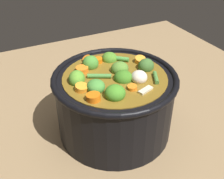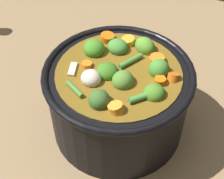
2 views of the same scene
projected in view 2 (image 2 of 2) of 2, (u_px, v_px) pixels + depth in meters
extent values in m
plane|color=#8C704C|center=(118.00, 124.00, 0.70)|extent=(1.10, 1.10, 0.00)
cylinder|color=black|center=(118.00, 101.00, 0.65)|extent=(0.26, 0.26, 0.14)
torus|color=black|center=(119.00, 73.00, 0.59)|extent=(0.27, 0.27, 0.01)
cylinder|color=brown|center=(118.00, 99.00, 0.64)|extent=(0.22, 0.22, 0.14)
ellipsoid|color=#3C662B|center=(101.00, 100.00, 0.54)|extent=(0.04, 0.04, 0.03)
ellipsoid|color=#3D7820|center=(107.00, 72.00, 0.59)|extent=(0.05, 0.05, 0.03)
ellipsoid|color=#5A972D|center=(145.00, 46.00, 0.63)|extent=(0.05, 0.05, 0.03)
ellipsoid|color=#4D8427|center=(154.00, 93.00, 0.56)|extent=(0.05, 0.05, 0.03)
ellipsoid|color=#478D37|center=(118.00, 47.00, 0.63)|extent=(0.04, 0.04, 0.03)
ellipsoid|color=#488B31|center=(159.00, 69.00, 0.59)|extent=(0.05, 0.05, 0.03)
ellipsoid|color=#54832F|center=(123.00, 80.00, 0.57)|extent=(0.04, 0.04, 0.03)
ellipsoid|color=#448925|center=(94.00, 48.00, 0.63)|extent=(0.05, 0.05, 0.03)
cylinder|color=orange|center=(160.00, 82.00, 0.57)|extent=(0.02, 0.02, 0.02)
cylinder|color=orange|center=(128.00, 42.00, 0.65)|extent=(0.04, 0.04, 0.02)
cylinder|color=orange|center=(87.00, 65.00, 0.60)|extent=(0.02, 0.02, 0.01)
cylinder|color=orange|center=(116.00, 109.00, 0.53)|extent=(0.03, 0.03, 0.02)
cylinder|color=orange|center=(173.00, 78.00, 0.58)|extent=(0.03, 0.02, 0.02)
cylinder|color=orange|center=(157.00, 60.00, 0.61)|extent=(0.04, 0.04, 0.02)
cylinder|color=orange|center=(107.00, 39.00, 0.65)|extent=(0.04, 0.04, 0.02)
ellipsoid|color=beige|center=(91.00, 78.00, 0.57)|extent=(0.04, 0.04, 0.03)
cylinder|color=#48853A|center=(131.00, 61.00, 0.61)|extent=(0.05, 0.03, 0.01)
cylinder|color=#48933C|center=(138.00, 98.00, 0.54)|extent=(0.03, 0.03, 0.01)
cylinder|color=#4B7F35|center=(75.00, 89.00, 0.56)|extent=(0.03, 0.04, 0.01)
cube|color=beige|center=(73.00, 69.00, 0.60)|extent=(0.03, 0.02, 0.01)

